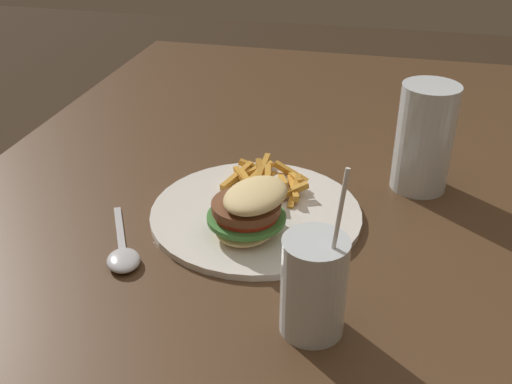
{
  "coord_description": "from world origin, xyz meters",
  "views": [
    {
      "loc": [
        0.77,
        -0.03,
        1.22
      ],
      "look_at": [
        0.04,
        -0.21,
        0.79
      ],
      "focal_mm": 42.0,
      "sensor_mm": 36.0,
      "label": 1
    }
  ],
  "objects": [
    {
      "name": "dining_table",
      "position": [
        0.0,
        0.0,
        0.67
      ],
      "size": [
        1.59,
        1.39,
        0.75
      ],
      "color": "#4C331E",
      "rests_on": "ground_plane"
    },
    {
      "name": "meal_plate_near",
      "position": [
        0.06,
        -0.2,
        0.77
      ],
      "size": [
        0.31,
        0.31,
        0.09
      ],
      "color": "white",
      "rests_on": "dining_table"
    },
    {
      "name": "beer_glass",
      "position": [
        -0.11,
        0.03,
        0.83
      ],
      "size": [
        0.09,
        0.09,
        0.17
      ],
      "color": "silver",
      "rests_on": "dining_table"
    },
    {
      "name": "juice_glass",
      "position": [
        0.25,
        -0.09,
        0.8
      ],
      "size": [
        0.07,
        0.07,
        0.21
      ],
      "color": "silver",
      "rests_on": "dining_table"
    },
    {
      "name": "spoon",
      "position": [
        0.19,
        -0.35,
        0.75
      ],
      "size": [
        0.16,
        0.1,
        0.02
      ],
      "rotation": [
        0.0,
        0.0,
        0.49
      ],
      "color": "silver",
      "rests_on": "dining_table"
    }
  ]
}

